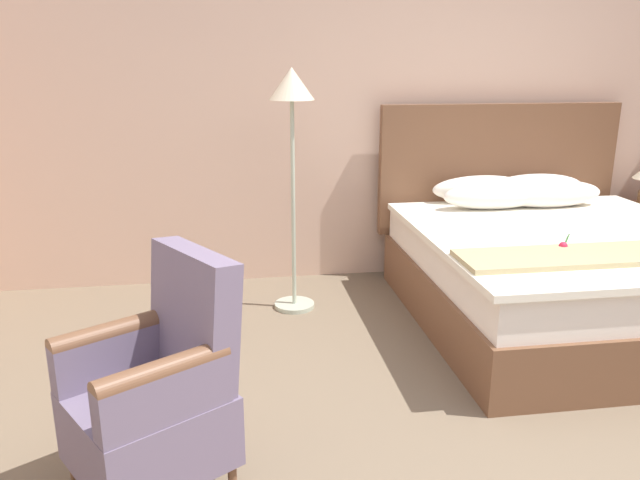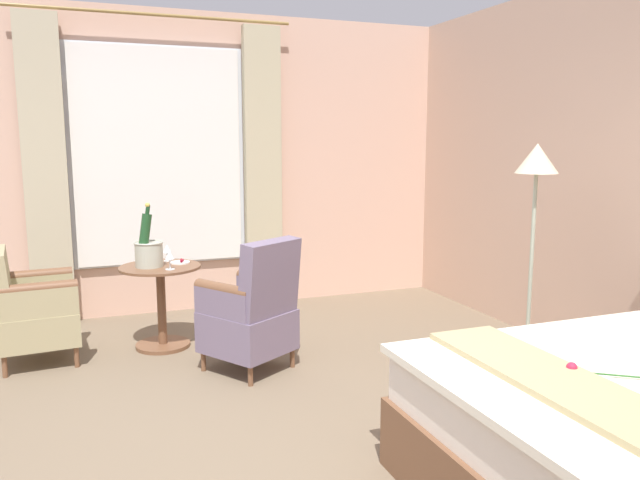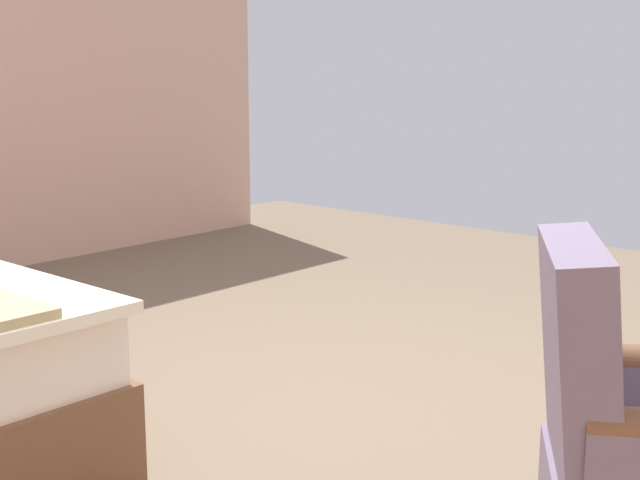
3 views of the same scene
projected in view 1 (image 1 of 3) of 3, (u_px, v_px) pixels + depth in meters
name	position (u px, v px, depth m)	size (l,w,h in m)	color
wall_headboard_side	(376.00, 94.00, 4.77)	(6.72, 0.12, 2.85)	#D4AF96
bed	(555.00, 265.00, 4.13)	(1.92, 2.13, 1.35)	brown
floor_lamp_brass	(292.00, 117.00, 4.03)	(0.29, 0.29, 1.64)	#B0BCA5
armchair_by_window	(157.00, 392.00, 2.44)	(0.76, 0.74, 0.98)	brown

